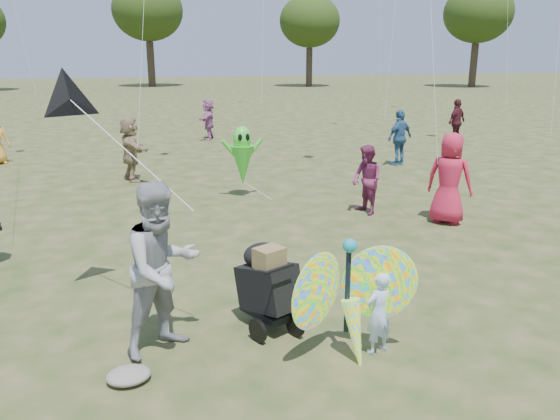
% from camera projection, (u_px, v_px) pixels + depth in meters
% --- Properties ---
extents(ground, '(160.00, 160.00, 0.00)m').
position_uv_depth(ground, '(327.00, 317.00, 7.28)').
color(ground, '#51592B').
rests_on(ground, ground).
extents(child_girl, '(0.42, 0.34, 1.01)m').
position_uv_depth(child_girl, '(379.00, 313.00, 6.30)').
color(child_girl, '#B4CFFF').
rests_on(child_girl, ground).
extents(adult_man, '(1.24, 1.15, 2.04)m').
position_uv_depth(adult_man, '(163.00, 268.00, 6.25)').
color(adult_man, '#97979C').
rests_on(adult_man, ground).
extents(grey_bag, '(0.47, 0.39, 0.15)m').
position_uv_depth(grey_bag, '(129.00, 375.00, 5.83)').
color(grey_bag, gray).
rests_on(grey_bag, ground).
extents(crowd_a, '(1.06, 1.08, 1.88)m').
position_uv_depth(crowd_a, '(450.00, 178.00, 11.12)').
color(crowd_a, '#BC1E3C').
rests_on(crowd_a, ground).
extents(crowd_c, '(1.10, 0.75, 1.73)m').
position_uv_depth(crowd_c, '(400.00, 138.00, 17.02)').
color(crowd_c, '#315C87').
rests_on(crowd_c, ground).
extents(crowd_d, '(0.91, 1.71, 1.76)m').
position_uv_depth(crowd_d, '(131.00, 149.00, 14.89)').
color(crowd_d, '#9B825F').
rests_on(crowd_d, ground).
extents(crowd_e, '(0.66, 0.80, 1.51)m').
position_uv_depth(crowd_e, '(367.00, 180.00, 11.82)').
color(crowd_e, '#7C2954').
rests_on(crowd_e, ground).
extents(crowd_h, '(1.10, 0.80, 1.73)m').
position_uv_depth(crowd_h, '(457.00, 122.00, 21.04)').
color(crowd_h, '#4E1A23').
rests_on(crowd_h, ground).
extents(crowd_j, '(1.00, 1.59, 1.63)m').
position_uv_depth(crowd_j, '(208.00, 119.00, 22.24)').
color(crowd_j, '#AF64A0').
rests_on(crowd_j, ground).
extents(jogging_stroller, '(0.77, 1.14, 1.09)m').
position_uv_depth(jogging_stroller, '(268.00, 281.00, 6.92)').
color(jogging_stroller, black).
rests_on(jogging_stroller, ground).
extents(butterfly_kite, '(1.74, 0.75, 1.65)m').
position_uv_depth(butterfly_kite, '(351.00, 302.00, 6.12)').
color(butterfly_kite, orange).
rests_on(butterfly_kite, ground).
extents(delta_kite_rig, '(1.76, 1.81, 1.60)m').
position_uv_depth(delta_kite_rig, '(70.00, 100.00, 6.95)').
color(delta_kite_rig, black).
rests_on(delta_kite_rig, ground).
extents(alien_kite, '(1.12, 0.69, 1.74)m').
position_uv_depth(alien_kite, '(242.00, 158.00, 13.12)').
color(alien_kite, green).
rests_on(alien_kite, ground).
extents(tree_line, '(91.78, 33.60, 10.79)m').
position_uv_depth(tree_line, '(176.00, 13.00, 47.75)').
color(tree_line, '#3A2D21').
rests_on(tree_line, ground).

